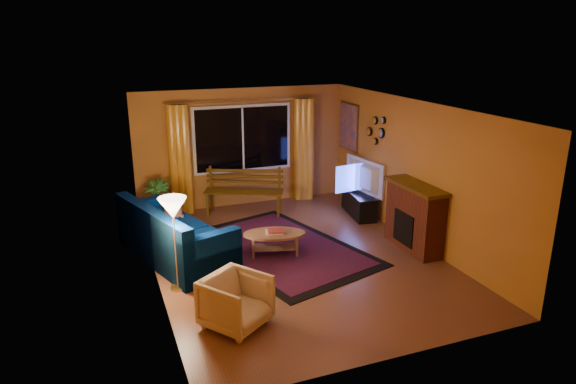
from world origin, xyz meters
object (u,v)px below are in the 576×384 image
object	(u,v)px
sofa	(176,232)
floor_lamp	(175,245)
armchair	(236,299)
bench	(244,203)
coffee_table	(275,243)
tv_console	(359,204)

from	to	relation	value
sofa	floor_lamp	distance (m)	1.10
armchair	floor_lamp	world-z (taller)	floor_lamp
bench	sofa	bearing A→B (deg)	-109.40
sofa	floor_lamp	bearing A→B (deg)	-117.62
floor_lamp	coffee_table	world-z (taller)	floor_lamp
sofa	coffee_table	bearing A→B (deg)	-33.36
tv_console	bench	bearing A→B (deg)	166.43
sofa	armchair	xyz separation A→B (m)	(0.37, -2.33, -0.10)
bench	tv_console	distance (m)	2.35
bench	coffee_table	bearing A→B (deg)	-67.70
armchair	coffee_table	world-z (taller)	armchair
armchair	floor_lamp	distance (m)	1.41
bench	sofa	xyz separation A→B (m)	(-1.66, -1.71, 0.24)
sofa	coffee_table	xyz separation A→B (m)	(1.57, -0.41, -0.28)
coffee_table	floor_lamp	bearing A→B (deg)	-159.17
bench	floor_lamp	distance (m)	3.35
bench	coffee_table	size ratio (longest dim) A/B	1.52
floor_lamp	tv_console	world-z (taller)	floor_lamp
sofa	floor_lamp	xyz separation A→B (m)	(-0.17, -1.07, 0.22)
armchair	bench	bearing A→B (deg)	36.91
armchair	tv_console	bearing A→B (deg)	6.83
sofa	floor_lamp	world-z (taller)	floor_lamp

